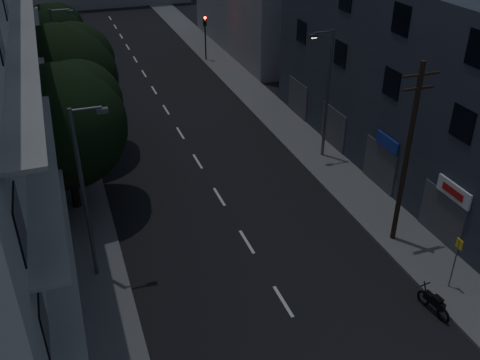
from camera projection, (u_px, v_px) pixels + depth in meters
ground at (179, 130)px, 37.90m from camera, size 160.00×160.00×0.00m
sidewalk_left at (69, 145)px, 35.68m from camera, size 3.00×90.00×0.15m
sidewalk_right at (276, 115)px, 40.04m from camera, size 3.00×90.00×0.15m
lane_markings at (160, 99)px, 42.99m from camera, size 0.15×60.50×0.01m
building_right at (431, 88)px, 29.67m from camera, size 6.19×28.00×11.00m
tree_near at (64, 122)px, 26.67m from camera, size 6.40×6.40×7.90m
tree_mid at (62, 76)px, 31.90m from camera, size 6.73×6.73×8.28m
tree_far at (52, 35)px, 43.73m from camera, size 5.41×5.41×6.69m
traffic_signal_far_right at (205, 29)px, 50.21m from camera, size 0.28×0.37×4.10m
traffic_signal_far_left at (62, 38)px, 47.42m from camera, size 0.28×0.37×4.10m
street_lamp_left_near at (86, 188)px, 22.02m from camera, size 1.51×0.25×8.00m
street_lamp_right at (326, 89)px, 32.06m from camera, size 1.51×0.25×8.00m
street_lamp_left_far at (61, 62)px, 36.58m from camera, size 1.51×0.25×8.00m
utility_pole at (407, 153)px, 24.19m from camera, size 1.80×0.24×9.00m
bus_stop_sign at (457, 255)px, 22.56m from camera, size 0.06×0.35×2.52m
motorcycle at (434, 303)px, 22.07m from camera, size 0.52×1.81×1.16m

